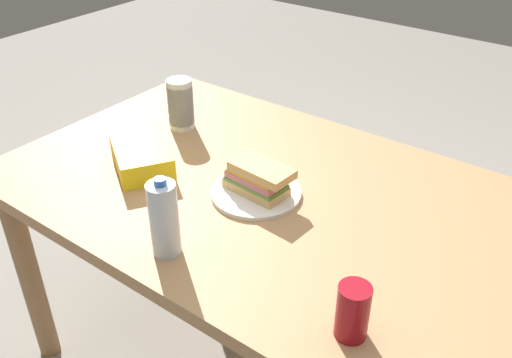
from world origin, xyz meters
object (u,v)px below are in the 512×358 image
object	(u,v)px
water_bottle_tall	(164,219)
plastic_cup_stack	(181,104)
soda_can_red	(353,311)
chip_bag	(142,157)
dining_table	(269,218)
paper_plate	(256,193)
sandwich	(258,178)

from	to	relation	value
water_bottle_tall	plastic_cup_stack	bearing A→B (deg)	129.99
soda_can_red	water_bottle_tall	distance (m)	0.47
chip_bag	water_bottle_tall	distance (m)	0.41
dining_table	plastic_cup_stack	world-z (taller)	plastic_cup_stack
dining_table	chip_bag	xyz separation A→B (m)	(-0.37, -0.12, 0.13)
dining_table	paper_plate	world-z (taller)	paper_plate
dining_table	soda_can_red	size ratio (longest dim) A/B	12.54
soda_can_red	water_bottle_tall	bearing A→B (deg)	-175.86
dining_table	soda_can_red	bearing A→B (deg)	-37.07
sandwich	soda_can_red	distance (m)	0.52
sandwich	soda_can_red	bearing A→B (deg)	-32.98
paper_plate	chip_bag	size ratio (longest dim) A/B	1.07
dining_table	sandwich	bearing A→B (deg)	-106.77
chip_bag	dining_table	bearing A→B (deg)	51.18
paper_plate	water_bottle_tall	bearing A→B (deg)	-94.25
sandwich	water_bottle_tall	xyz separation A→B (m)	(-0.03, -0.32, 0.04)
water_bottle_tall	plastic_cup_stack	size ratio (longest dim) A/B	1.22
dining_table	paper_plate	bearing A→B (deg)	-111.16
sandwich	soda_can_red	xyz separation A→B (m)	(0.44, -0.29, 0.01)
sandwich	plastic_cup_stack	distance (m)	0.48
sandwich	chip_bag	size ratio (longest dim) A/B	0.82
soda_can_red	chip_bag	world-z (taller)	soda_can_red
soda_can_red	plastic_cup_stack	size ratio (longest dim) A/B	0.73
paper_plate	sandwich	world-z (taller)	sandwich
dining_table	plastic_cup_stack	size ratio (longest dim) A/B	9.16
chip_bag	plastic_cup_stack	xyz separation A→B (m)	(-0.08, 0.26, 0.05)
paper_plate	plastic_cup_stack	xyz separation A→B (m)	(-0.44, 0.18, 0.08)
dining_table	plastic_cup_stack	distance (m)	0.51
sandwich	soda_can_red	world-z (taller)	soda_can_red
sandwich	chip_bag	xyz separation A→B (m)	(-0.36, -0.08, -0.02)
paper_plate	chip_bag	world-z (taller)	chip_bag
chip_bag	plastic_cup_stack	world-z (taller)	plastic_cup_stack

